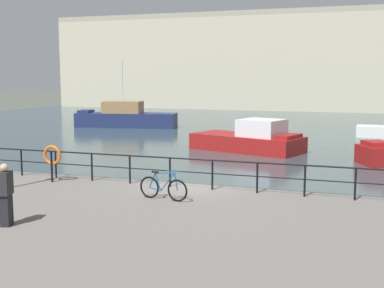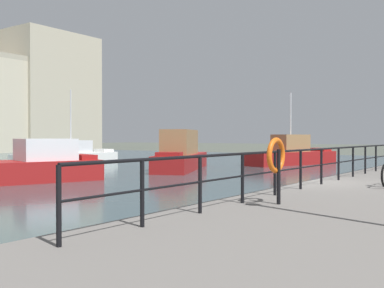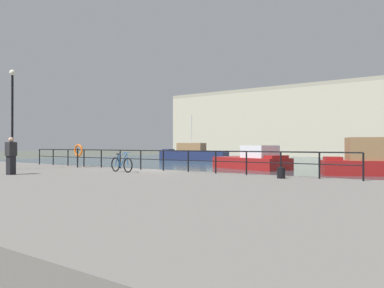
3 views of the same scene
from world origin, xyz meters
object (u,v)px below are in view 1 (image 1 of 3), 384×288
Objects in this scene: harbor_building at (372,59)px; parked_bicycle at (163,188)px; moored_blue_motorboat at (251,140)px; standing_person at (6,194)px; moored_harbor_tender at (125,117)px; life_ring_stand at (52,156)px.

parked_bicycle is at bearing -96.69° from harbor_building.
moored_blue_motorboat is 4.26× the size of parked_bicycle.
moored_blue_motorboat is 4.43× the size of standing_person.
moored_blue_motorboat is at bearing 100.97° from parked_bicycle.
life_ring_stand is (9.66, -25.79, 0.78)m from moored_harbor_tender.
standing_person is at bearing -68.22° from life_ring_stand.
life_ring_stand is (-5.01, 1.27, 0.59)m from parked_bicycle.
moored_blue_motorboat reaches higher than parked_bicycle.
moored_harbor_tender is 30.78m from parked_bicycle.
moored_harbor_tender is 33.23m from standing_person.
moored_harbor_tender is (-14.07, 11.02, 0.18)m from moored_blue_motorboat.
moored_blue_motorboat is (-7.37, -41.72, -6.10)m from harbor_building.
standing_person is (11.76, -31.07, 0.67)m from moored_harbor_tender.
moored_blue_motorboat is 0.79× the size of moored_harbor_tender.
life_ring_stand is at bearing -87.88° from moored_blue_motorboat.
parked_bicycle is at bearing -69.13° from moored_blue_motorboat.
life_ring_stand reaches higher than parked_bicycle.
moored_harbor_tender is 5.36× the size of parked_bicycle.
standing_person is at bearing -77.80° from moored_blue_motorboat.
moored_blue_motorboat is at bearing 131.87° from moored_harbor_tender.
life_ring_stand is 0.83× the size of standing_person.
moored_blue_motorboat is at bearing -111.99° from standing_person.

